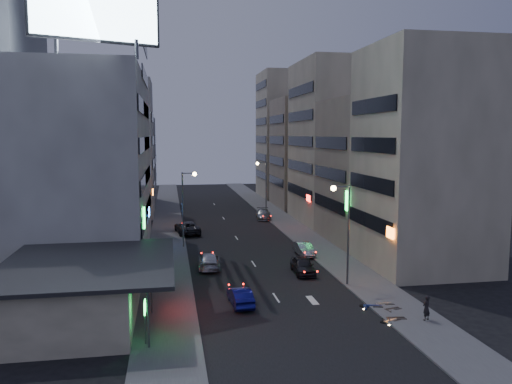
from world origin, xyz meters
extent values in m
plane|color=black|center=(0.00, 0.00, 0.00)|extent=(180.00, 180.00, 0.00)
cube|color=#4C4C4F|center=(-8.00, 30.00, 0.06)|extent=(4.00, 120.00, 0.12)
cube|color=#4C4C4F|center=(8.00, 30.00, 0.06)|extent=(4.00, 120.00, 0.12)
cube|color=beige|center=(-14.00, 2.00, 1.80)|extent=(8.00, 12.00, 3.60)
cube|color=black|center=(-13.00, 2.00, 3.75)|extent=(11.00, 13.00, 0.25)
cube|color=black|center=(-8.90, 2.00, 3.10)|extent=(0.12, 4.00, 0.90)
cube|color=#FF1E14|center=(-8.82, 2.00, 3.10)|extent=(0.04, 3.70, 0.70)
cube|color=beige|center=(-17.00, 20.00, 9.00)|extent=(14.00, 24.00, 18.00)
cube|color=beige|center=(15.00, 10.50, 10.00)|extent=(10.00, 11.00, 20.00)
cube|color=tan|center=(15.50, 22.00, 8.00)|extent=(11.00, 12.00, 16.00)
cube|color=beige|center=(15.00, 35.00, 11.00)|extent=(10.00, 14.00, 22.00)
cube|color=beige|center=(-15.50, 45.00, 10.00)|extent=(11.00, 10.00, 20.00)
cube|color=gray|center=(-16.00, 58.00, 7.50)|extent=(12.00, 10.00, 15.00)
cube|color=tan|center=(15.50, 50.00, 9.00)|extent=(11.00, 12.00, 18.00)
cube|color=beige|center=(16.00, 64.00, 12.00)|extent=(12.00, 12.00, 24.00)
cylinder|color=#595B60|center=(-16.00, 10.00, 18.75)|extent=(0.30, 0.30, 1.50)
cylinder|color=#595B60|center=(-10.00, 10.00, 18.75)|extent=(0.30, 0.30, 1.50)
cube|color=black|center=(-13.00, 10.00, 21.70)|extent=(9.52, 3.75, 5.00)
cube|color=#B2DAEE|center=(-12.92, 9.79, 21.70)|extent=(9.04, 3.34, 4.60)
cylinder|color=#595B60|center=(6.30, 6.00, 4.12)|extent=(0.16, 0.16, 8.00)
cylinder|color=#595B60|center=(5.60, 6.00, 8.02)|extent=(1.40, 0.10, 0.10)
sphere|color=#FFD88C|center=(5.00, 6.00, 7.92)|extent=(0.44, 0.44, 0.44)
cylinder|color=#595B60|center=(-6.30, 22.00, 4.12)|extent=(0.16, 0.16, 8.00)
cylinder|color=#595B60|center=(-5.60, 22.00, 8.02)|extent=(1.40, 0.10, 0.10)
sphere|color=#FFD88C|center=(-5.00, 22.00, 7.92)|extent=(0.44, 0.44, 0.44)
cylinder|color=#595B60|center=(6.30, 40.00, 4.12)|extent=(0.16, 0.16, 8.00)
cylinder|color=#595B60|center=(5.60, 40.00, 8.02)|extent=(1.40, 0.10, 0.10)
sphere|color=#FFD88C|center=(5.00, 40.00, 7.92)|extent=(0.44, 0.44, 0.44)
imported|color=#242529|center=(3.70, 10.02, 0.71)|extent=(1.86, 4.26, 1.43)
imported|color=#ADADB5|center=(5.55, 16.37, 0.65)|extent=(1.47, 3.99, 1.30)
imported|color=#27272C|center=(-5.60, 29.49, 0.77)|extent=(3.29, 5.83, 1.54)
imported|color=gray|center=(5.60, 38.33, 0.71)|extent=(2.60, 5.10, 1.42)
imported|color=navy|center=(-2.85, 2.88, 0.64)|extent=(1.58, 3.94, 1.27)
imported|color=#AFB1B8|center=(-4.24, 13.18, 0.69)|extent=(2.24, 4.86, 1.38)
imported|color=black|center=(8.57, -2.38, 0.95)|extent=(0.72, 0.62, 1.66)
camera|label=1|loc=(-7.69, -31.18, 12.10)|focal=35.00mm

